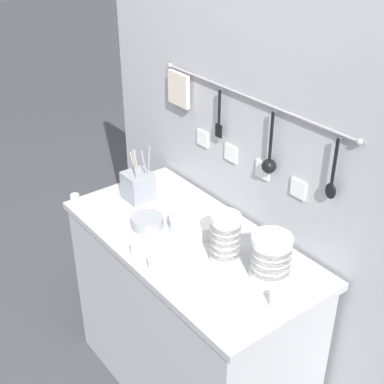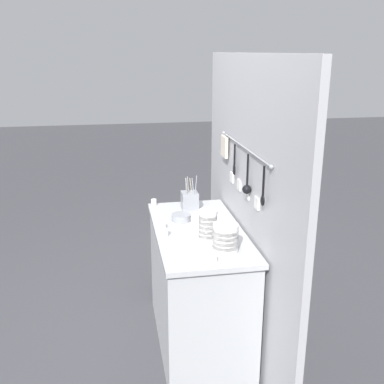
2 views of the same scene
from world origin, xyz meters
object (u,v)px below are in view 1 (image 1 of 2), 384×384
steel_mixing_bowl (147,222)px  cup_front_right (275,299)px  cup_back_left (135,249)px  cup_mid_row (153,264)px  cutlery_caddy (138,185)px  cup_back_right (75,199)px  plate_stack (195,222)px  bowl_stack_back_corner (271,256)px  bowl_stack_short_front (225,238)px

steel_mixing_bowl → cup_front_right: (0.66, 0.08, 0.00)m
cup_back_left → cup_mid_row: 0.12m
steel_mixing_bowl → cutlery_caddy: size_ratio=0.51×
cutlery_caddy → cup_back_right: cutlery_caddy is taller
cup_back_right → cup_back_left: bearing=1.5°
plate_stack → cup_back_left: bearing=-89.1°
bowl_stack_back_corner → bowl_stack_short_front: bearing=-158.9°
cutlery_caddy → cup_mid_row: size_ratio=5.41×
bowl_stack_short_front → cup_front_right: (0.29, -0.03, -0.07)m
plate_stack → steel_mixing_bowl: size_ratio=1.59×
plate_stack → cutlery_caddy: cutlery_caddy is taller
bowl_stack_short_front → steel_mixing_bowl: (-0.36, -0.11, -0.08)m
steel_mixing_bowl → cup_back_left: bearing=-46.9°
steel_mixing_bowl → cup_front_right: 0.66m
cup_front_right → plate_stack: bearing=172.2°
steel_mixing_bowl → cup_mid_row: (0.25, -0.14, 0.00)m
plate_stack → bowl_stack_short_front: bearing=-10.3°
bowl_stack_back_corner → plate_stack: 0.41m
bowl_stack_back_corner → cup_mid_row: bearing=-132.5°
cup_front_right → steel_mixing_bowl: bearing=-173.4°
bowl_stack_back_corner → cup_mid_row: (-0.29, -0.31, -0.06)m
steel_mixing_bowl → cutlery_caddy: 0.24m
cup_back_right → steel_mixing_bowl: bearing=24.4°
bowl_stack_back_corner → cutlery_caddy: 0.75m
bowl_stack_back_corner → cutlery_caddy: size_ratio=0.65×
steel_mixing_bowl → cup_back_left: (0.13, -0.14, 0.00)m
plate_stack → cup_back_right: (-0.47, -0.30, -0.00)m
cup_mid_row → cup_back_right: bearing=-178.4°
bowl_stack_short_front → cup_back_left: (-0.23, -0.25, -0.07)m
steel_mixing_bowl → plate_stack: bearing=49.1°
bowl_stack_back_corner → cup_front_right: size_ratio=3.50×
bowl_stack_short_front → cutlery_caddy: size_ratio=0.75×
cutlery_caddy → cup_back_right: (-0.13, -0.25, -0.04)m
cup_back_left → bowl_stack_short_front: bearing=47.1°
cup_back_right → cup_front_right: bearing=13.0°
bowl_stack_back_corner → cup_back_left: bearing=-141.9°
plate_stack → steel_mixing_bowl: plate_stack is taller
bowl_stack_short_front → cup_back_left: bowl_stack_short_front is taller
plate_stack → cup_back_left: size_ratio=4.36×
steel_mixing_bowl → cup_back_right: 0.37m
plate_stack → cup_front_right: bearing=-7.8°
bowl_stack_back_corner → cup_back_right: size_ratio=3.50×
steel_mixing_bowl → cutlery_caddy: bearing=156.3°
cutlery_caddy → cup_back_right: size_ratio=5.41×
plate_stack → steel_mixing_bowl: (-0.13, -0.15, -0.00)m
steel_mixing_bowl → cup_front_right: size_ratio=2.74×
cup_front_right → cup_mid_row: 0.46m
cup_mid_row → cup_front_right: bearing=27.8°
cutlery_caddy → cup_back_left: 0.42m
plate_stack → cup_mid_row: size_ratio=4.36×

